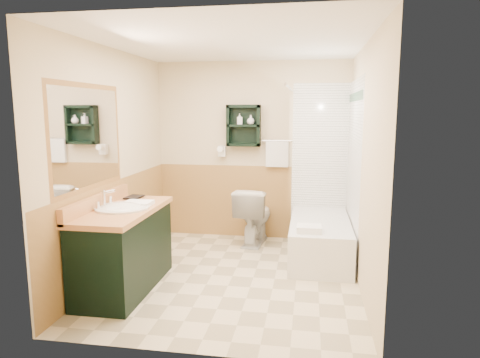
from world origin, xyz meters
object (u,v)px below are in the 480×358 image
vanity (124,249)px  wall_shelf (244,126)px  hair_dryer (222,151)px  vanity_book (127,188)px  soap_bottle_a (240,122)px  toilet (254,216)px  bathtub (320,239)px  soap_bottle_b (251,121)px

vanity → wall_shelf: bearing=64.6°
hair_dryer → vanity_book: 1.63m
wall_shelf → soap_bottle_a: 0.07m
toilet → vanity_book: 1.80m
vanity_book → soap_bottle_a: bearing=59.1°
bathtub → hair_dryer: bearing=153.2°
vanity → soap_bottle_a: 2.38m
vanity → vanity_book: vanity_book is taller
toilet → vanity_book: (-1.23, -1.18, 0.55)m
toilet → soap_bottle_a: bearing=-34.3°
hair_dryer → soap_bottle_b: 0.57m
wall_shelf → soap_bottle_a: wall_shelf is taller
wall_shelf → toilet: 1.21m
bathtub → soap_bottle_a: (-1.08, 0.64, 1.37)m
hair_dryer → soap_bottle_a: (0.25, -0.03, 0.40)m
vanity → soap_bottle_b: bearing=62.1°
hair_dryer → vanity_book: (-0.76, -1.41, -0.28)m
wall_shelf → vanity: wall_shelf is taller
wall_shelf → vanity: 2.38m
wall_shelf → hair_dryer: size_ratio=2.29×
vanity_book → soap_bottle_a: soap_bottle_a is taller
bathtub → soap_bottle_a: soap_bottle_a is taller
bathtub → vanity_book: bearing=-160.4°
bathtub → vanity: bearing=-147.2°
bathtub → soap_bottle_a: size_ratio=10.17×
bathtub → vanity_book: 2.32m
vanity_book → soap_bottle_b: (1.16, 1.38, 0.69)m
soap_bottle_b → bathtub: bearing=-34.6°
soap_bottle_b → toilet: bearing=-68.9°
wall_shelf → bathtub: bearing=-32.2°
vanity_book → wall_shelf: bearing=57.8°
bathtub → soap_bottle_b: 1.78m
hair_dryer → soap_bottle_a: bearing=-6.9°
hair_dryer → vanity: hair_dryer is taller
wall_shelf → soap_bottle_b: wall_shelf is taller
wall_shelf → bathtub: size_ratio=0.37×
wall_shelf → vanity: size_ratio=0.43×
hair_dryer → vanity: size_ratio=0.19×
bathtub → soap_bottle_b: soap_bottle_b is taller
wall_shelf → hair_dryer: (-0.30, 0.02, -0.35)m
wall_shelf → soap_bottle_b: size_ratio=4.37×
soap_bottle_b → soap_bottle_a: bearing=180.0°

